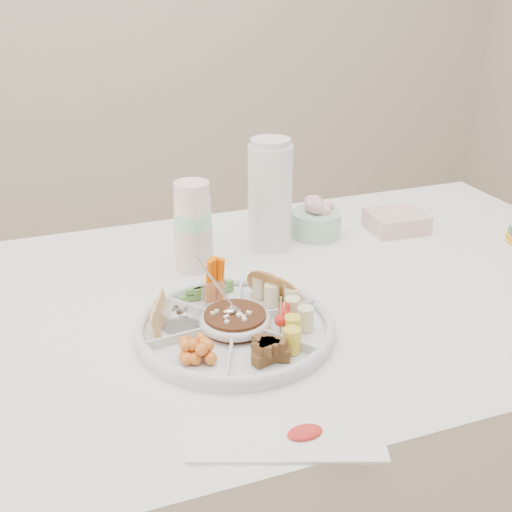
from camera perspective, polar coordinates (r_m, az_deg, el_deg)
name	(u,v)px	position (r m, az deg, el deg)	size (l,w,h in m)	color
dining_table	(313,421)	(1.65, 5.07, -14.36)	(1.52, 1.02, 0.76)	white
party_tray	(235,324)	(1.24, -1.87, -6.07)	(0.38, 0.38, 0.04)	silver
bean_dip	(235,321)	(1.24, -1.87, -5.77)	(0.12, 0.12, 0.04)	#54280F
tortillas	(271,288)	(1.33, 1.32, -2.87)	(0.10, 0.10, 0.06)	brown
carrot_cucumber	(208,278)	(1.33, -4.29, -1.96)	(0.11, 0.11, 0.10)	#FE6300
pita_raisins	(168,313)	(1.25, -7.86, -5.01)	(0.10, 0.10, 0.06)	#B9804B
cherries	(193,349)	(1.15, -5.61, -8.25)	(0.10, 0.10, 0.04)	orange
granola_chunks	(267,351)	(1.14, 0.96, -8.48)	(0.10, 0.10, 0.05)	#4D331E
banana_tomato	(303,309)	(1.22, 4.22, -4.75)	(0.10, 0.10, 0.08)	#F5E679
cup_stack	(193,219)	(1.47, -5.64, 3.28)	(0.09, 0.09, 0.25)	silver
thermos	(270,193)	(1.58, 1.25, 5.59)	(0.11, 0.11, 0.28)	white
flower_bowl	(316,218)	(1.68, 5.37, 3.38)	(0.13, 0.13, 0.10)	#9AC9A8
napkin_stack	(396,221)	(1.76, 12.37, 3.03)	(0.15, 0.13, 0.05)	beige
placemat	(287,440)	(1.00, 2.73, -16.03)	(0.30, 0.10, 0.01)	white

